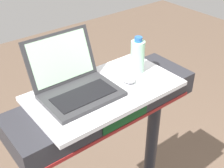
% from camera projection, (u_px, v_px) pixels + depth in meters
% --- Properties ---
extents(desk_board, '(0.67, 0.37, 0.02)m').
position_uv_depth(desk_board, '(105.00, 91.00, 1.31)').
color(desk_board, silver).
rests_on(desk_board, treadmill_base).
extents(laptop, '(0.32, 0.31, 0.23)m').
position_uv_depth(laptop, '(75.00, 83.00, 1.26)').
color(laptop, '#2D2D30').
rests_on(laptop, desk_board).
extents(computer_mouse, '(0.07, 0.11, 0.03)m').
position_uv_depth(computer_mouse, '(127.00, 78.00, 1.35)').
color(computer_mouse, '#B2B2B7').
rests_on(computer_mouse, desk_board).
extents(water_bottle, '(0.07, 0.07, 0.18)m').
position_uv_depth(water_bottle, '(138.00, 56.00, 1.39)').
color(water_bottle, '#9EDBB2').
rests_on(water_bottle, desk_board).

